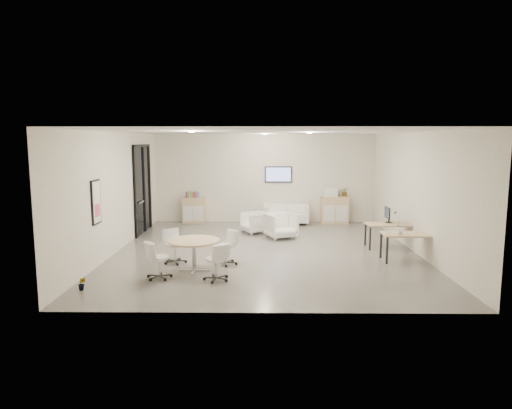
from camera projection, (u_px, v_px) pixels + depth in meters
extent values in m
cube|color=#5D5A55|center=(265.00, 265.00, 12.44)|extent=(8.00, 9.00, 0.80)
cube|color=white|center=(266.00, 116.00, 11.88)|extent=(8.00, 9.00, 0.80)
cube|color=beige|center=(265.00, 178.00, 17.01)|extent=(8.00, 0.80, 3.20)
cube|color=beige|center=(268.00, 227.00, 7.31)|extent=(8.00, 0.80, 3.20)
cube|color=beige|center=(102.00, 192.00, 12.21)|extent=(0.80, 9.00, 3.20)
cube|color=beige|center=(431.00, 193.00, 12.10)|extent=(0.80, 9.00, 3.20)
cube|color=black|center=(142.00, 189.00, 14.71)|extent=(0.02, 1.90, 2.85)
cube|color=black|center=(141.00, 146.00, 14.51)|extent=(0.06, 1.90, 0.08)
cube|color=black|center=(135.00, 192.00, 13.80)|extent=(0.06, 0.08, 2.85)
cube|color=black|center=(150.00, 186.00, 15.61)|extent=(0.06, 0.08, 2.85)
cube|color=black|center=(144.00, 188.00, 14.85)|extent=(0.06, 0.07, 2.85)
cube|color=#B2B2B7|center=(141.00, 202.00, 14.31)|extent=(0.04, 0.60, 0.05)
cube|color=black|center=(96.00, 202.00, 10.63)|extent=(0.04, 0.54, 1.04)
cube|color=white|center=(97.00, 202.00, 10.63)|extent=(0.01, 0.46, 0.96)
cube|color=#D94B80|center=(98.00, 210.00, 10.66)|extent=(0.01, 0.32, 0.30)
cube|color=black|center=(278.00, 174.00, 16.55)|extent=(0.98, 0.05, 0.58)
cube|color=#8B9FF1|center=(278.00, 175.00, 16.53)|extent=(0.90, 0.01, 0.50)
cylinder|color=#FFEAC6|center=(192.00, 132.00, 10.97)|extent=(0.14, 0.14, 0.03)
cylinder|color=#FFEAC6|center=(310.00, 133.00, 12.42)|extent=(0.14, 0.14, 0.03)
cylinder|color=#FFEAC6|center=(265.00, 134.00, 14.91)|extent=(0.14, 0.14, 0.03)
cube|color=tan|center=(194.00, 210.00, 16.57)|extent=(0.81, 0.41, 0.92)
cube|color=silver|center=(188.00, 214.00, 16.38)|extent=(0.34, 0.02, 0.55)
cube|color=silver|center=(198.00, 214.00, 16.37)|extent=(0.34, 0.02, 0.55)
cube|color=tan|center=(335.00, 210.00, 16.48)|extent=(0.98, 0.46, 0.98)
cube|color=silver|center=(329.00, 213.00, 16.26)|extent=(0.41, 0.02, 0.59)
cube|color=silver|center=(342.00, 213.00, 16.26)|extent=(0.41, 0.02, 0.59)
cube|color=red|center=(187.00, 195.00, 16.50)|extent=(0.04, 0.14, 0.22)
cube|color=#337FCC|center=(188.00, 195.00, 16.50)|extent=(0.04, 0.14, 0.22)
cube|color=gold|center=(190.00, 195.00, 16.49)|extent=(0.04, 0.14, 0.22)
cube|color=#4CB24C|center=(192.00, 195.00, 16.49)|extent=(0.04, 0.14, 0.22)
cube|color=#CC6619|center=(193.00, 195.00, 16.49)|extent=(0.04, 0.14, 0.22)
cube|color=purple|center=(195.00, 195.00, 16.49)|extent=(0.04, 0.14, 0.22)
cube|color=#E54C7F|center=(197.00, 195.00, 16.49)|extent=(0.04, 0.14, 0.22)
cube|color=teal|center=(198.00, 195.00, 16.49)|extent=(0.04, 0.14, 0.22)
cube|color=white|center=(331.00, 192.00, 16.40)|extent=(0.52, 0.45, 0.28)
cube|color=white|center=(331.00, 188.00, 16.37)|extent=(0.39, 0.33, 0.06)
cube|color=silver|center=(286.00, 217.00, 16.34)|extent=(1.66, 0.91, 0.30)
cube|color=silver|center=(286.00, 207.00, 16.61)|extent=(1.62, 0.29, 0.30)
cube|color=silver|center=(266.00, 213.00, 16.33)|extent=(0.20, 0.81, 0.60)
cube|color=silver|center=(307.00, 213.00, 16.31)|extent=(0.20, 0.81, 0.60)
cube|color=navy|center=(267.00, 229.00, 15.48)|extent=(1.66, 1.19, 0.01)
imported|color=silver|center=(254.00, 222.00, 14.75)|extent=(0.95, 0.97, 0.75)
imported|color=silver|center=(281.00, 224.00, 13.95)|extent=(1.06, 1.03, 0.86)
cube|color=tan|center=(390.00, 224.00, 12.65)|extent=(1.36, 0.76, 0.04)
cube|color=black|center=(370.00, 238.00, 12.42)|extent=(0.05, 0.05, 0.65)
cube|color=black|center=(415.00, 239.00, 12.41)|extent=(0.05, 0.05, 0.65)
cube|color=black|center=(365.00, 234.00, 12.98)|extent=(0.05, 0.05, 0.65)
cube|color=black|center=(408.00, 234.00, 12.97)|extent=(0.05, 0.05, 0.65)
cube|color=tan|center=(409.00, 234.00, 11.26)|extent=(1.34, 0.68, 0.04)
cube|color=black|center=(387.00, 251.00, 11.03)|extent=(0.05, 0.05, 0.65)
cube|color=black|center=(438.00, 251.00, 11.02)|extent=(0.05, 0.05, 0.65)
cube|color=black|center=(381.00, 245.00, 11.60)|extent=(0.05, 0.05, 0.65)
cube|color=black|center=(430.00, 245.00, 11.58)|extent=(0.05, 0.05, 0.65)
cylinder|color=black|center=(389.00, 222.00, 12.79)|extent=(0.20, 0.20, 0.02)
cube|color=black|center=(389.00, 218.00, 12.77)|extent=(0.04, 0.03, 0.24)
cube|color=black|center=(387.00, 213.00, 12.75)|extent=(0.03, 0.50, 0.32)
cylinder|color=tan|center=(194.00, 241.00, 10.38)|extent=(1.19, 1.19, 0.04)
cylinder|color=#B2B2B7|center=(194.00, 256.00, 10.43)|extent=(0.10, 0.10, 0.69)
cube|color=#B2B2B7|center=(195.00, 270.00, 10.48)|extent=(0.70, 0.06, 0.03)
cube|color=#B2B2B7|center=(195.00, 270.00, 10.48)|extent=(0.06, 0.70, 0.03)
imported|color=#3F7F3F|center=(345.00, 193.00, 16.38)|extent=(0.36, 0.38, 0.26)
imported|color=#3F7F3F|center=(82.00, 287.00, 9.11)|extent=(0.18, 0.29, 0.12)
imported|color=white|center=(400.00, 232.00, 11.15)|extent=(0.14, 0.13, 0.12)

